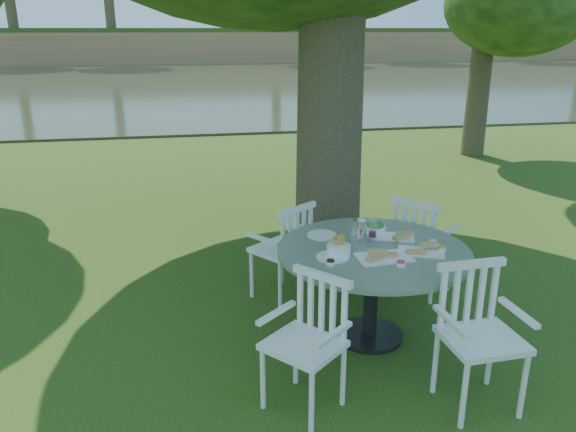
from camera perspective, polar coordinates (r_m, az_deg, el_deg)
name	(u,v)px	position (r m, az deg, el deg)	size (l,w,h in m)	color
ground	(292,310)	(5.23, 0.42, -9.56)	(140.00, 140.00, 0.00)	#1C370B
table	(373,264)	(4.57, 8.59, -4.84)	(1.54, 1.54, 0.80)	black
chair_ne	(418,239)	(5.45, 13.08, -2.33)	(0.66, 0.67, 0.96)	white
chair_nw	(288,245)	(5.21, 0.00, -2.92)	(0.65, 0.64, 0.94)	white
chair_sw	(312,331)	(3.83, 2.44, -11.57)	(0.63, 0.64, 0.92)	white
chair_se	(475,323)	(4.05, 18.49, -10.28)	(0.51, 0.48, 0.98)	white
tableware	(366,242)	(4.54, 7.91, -2.59)	(1.04, 0.89, 0.21)	white
river	(197,83)	(27.65, -9.25, 13.17)	(100.00, 28.00, 0.12)	#2C331E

